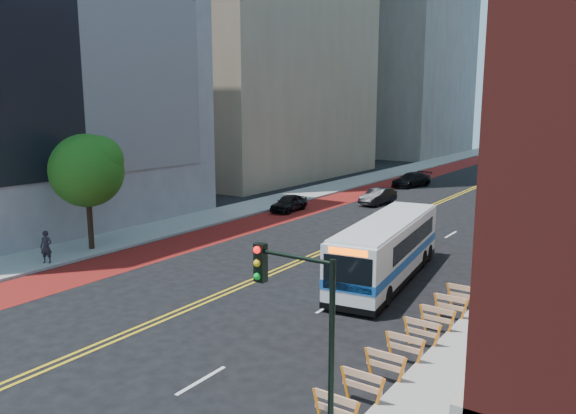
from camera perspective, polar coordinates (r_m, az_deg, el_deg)
The scene contains 15 objects.
ground at distance 22.99m, azimuth -14.29°, elevation -11.64°, with size 160.00×160.00×0.00m, color black.
sidewalk_left at distance 52.87m, azimuth 1.50°, elevation 1.28°, with size 4.00×140.00×0.15m, color gray.
bus_lane_paint at distance 50.91m, azimuth 5.19°, elevation 0.80°, with size 3.60×140.00×0.01m, color maroon.
center_line_inner at distance 47.64m, azimuth 13.54°, elevation -0.12°, with size 0.14×140.00×0.01m, color gold.
center_line_outer at distance 47.52m, azimuth 13.95°, elevation -0.17°, with size 0.14×140.00×0.01m, color gold.
lane_dashes at distance 53.84m, azimuth 21.55°, elevation 0.63°, with size 0.14×98.20×0.01m.
grey_building_left at distance 43.57m, azimuth -26.28°, elevation 18.00°, with size 14.10×24.00×30.00m.
construction_barriers at distance 20.15m, azimuth 12.65°, elevation -12.73°, with size 1.42×10.91×1.00m.
street_tree at distance 34.12m, azimuth -19.67°, elevation 3.78°, with size 4.20×4.20×6.70m.
traffic_signal at distance 13.32m, azimuth 1.10°, elevation -10.69°, with size 2.21×0.34×5.07m.
transit_bus at distance 27.87m, azimuth 10.07°, elevation -4.15°, with size 3.85×11.17×3.01m.
car_a at distance 44.98m, azimuth 0.10°, elevation 0.42°, with size 1.58×3.94×1.34m, color black.
car_b at distance 48.68m, azimuth 9.12°, elevation 1.08°, with size 1.46×4.19×1.38m, color black.
car_c at distance 59.72m, azimuth 12.42°, elevation 2.72°, with size 2.02×4.98×1.44m, color black.
pedestrian at distance 32.52m, azimuth -23.35°, elevation -3.75°, with size 0.64×0.42×1.74m, color black.
Camera 1 is at (16.19, -13.92, 8.53)m, focal length 35.00 mm.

